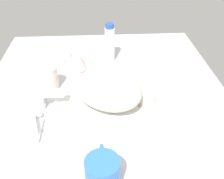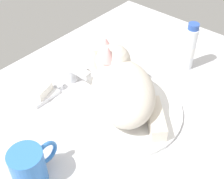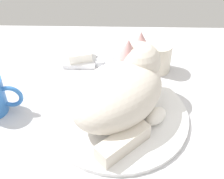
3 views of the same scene
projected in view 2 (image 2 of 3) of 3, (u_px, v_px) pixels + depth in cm
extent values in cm
cube|color=silver|center=(122.00, 115.00, 84.44)|extent=(110.00, 82.50, 3.00)
cylinder|color=white|center=(122.00, 110.00, 83.09)|extent=(32.70, 32.70, 1.09)
cylinder|color=silver|center=(71.00, 74.00, 91.88)|extent=(3.60, 3.60, 4.50)
cube|color=silver|center=(79.00, 71.00, 87.82)|extent=(2.00, 7.80, 2.00)
cylinder|color=silver|center=(59.00, 86.00, 89.95)|extent=(2.80, 2.80, 1.80)
cylinder|color=silver|center=(83.00, 70.00, 95.59)|extent=(2.80, 2.80, 1.80)
ellipsoid|color=beige|center=(123.00, 91.00, 78.67)|extent=(28.00, 28.73, 12.25)
sphere|color=beige|center=(113.00, 61.00, 82.92)|extent=(13.72, 13.72, 9.73)
ellipsoid|color=white|center=(114.00, 71.00, 82.70)|extent=(8.19, 8.28, 5.35)
cone|color=#DB9E9E|center=(108.00, 54.00, 78.38)|extent=(6.17, 6.17, 4.38)
cone|color=#DB9E9E|center=(106.00, 45.00, 81.62)|extent=(6.17, 6.17, 4.38)
cube|color=beige|center=(155.00, 118.00, 77.40)|extent=(11.77, 11.49, 3.80)
ellipsoid|color=white|center=(147.00, 91.00, 85.52)|extent=(6.39, 6.59, 3.42)
cylinder|color=#3372C6|center=(28.00, 167.00, 64.53)|extent=(7.54, 7.54, 9.10)
torus|color=#3372C6|center=(46.00, 153.00, 67.35)|extent=(6.10, 1.00, 6.10)
cylinder|color=silver|center=(99.00, 56.00, 96.15)|extent=(6.25, 6.25, 8.06)
cube|color=white|center=(41.00, 95.00, 87.50)|extent=(9.00, 6.40, 1.20)
cube|color=white|center=(40.00, 90.00, 86.23)|extent=(7.30, 5.84, 2.61)
cylinder|color=white|center=(189.00, 49.00, 93.81)|extent=(3.85, 3.85, 13.93)
cylinder|color=white|center=(189.00, 51.00, 94.27)|extent=(3.92, 3.92, 3.48)
cylinder|color=#2D51AD|center=(194.00, 26.00, 88.59)|extent=(3.27, 3.27, 1.80)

